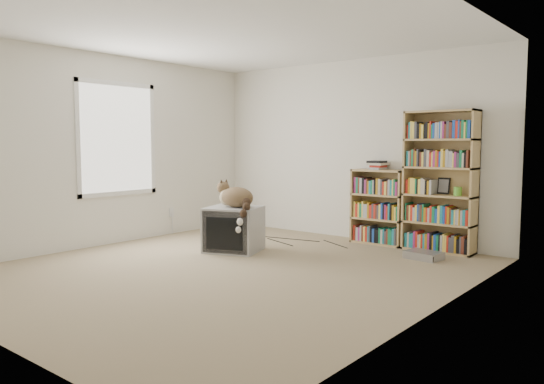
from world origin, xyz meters
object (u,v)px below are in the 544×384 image
Objects in this scene: crt_tv at (234,229)px; cat at (237,200)px; bookcase_short at (380,209)px; dvd_player at (424,255)px; bookcase_tall at (440,185)px.

crt_tv is 0.38m from cat.
bookcase_short is 2.54× the size of dvd_player.
bookcase_short is at bearing 155.16° from dvd_player.
bookcase_short reaches higher than cat.
bookcase_short is (1.08, 1.63, -0.18)m from cat.
dvd_player is at bearing -32.50° from bookcase_short.
cat reaches higher than crt_tv.
bookcase_tall is at bearing 18.60° from crt_tv.
dvd_player is (1.95, 1.08, -0.60)m from cat.
crt_tv is at bearing -141.18° from bookcase_tall.
bookcase_tall is 1.75× the size of bookcase_short.
bookcase_tall is at bearing 0.07° from bookcase_short.
bookcase_tall is (1.99, 1.60, 0.55)m from crt_tv.
crt_tv is 0.80× the size of bookcase_short.
bookcase_tall reaches higher than cat.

